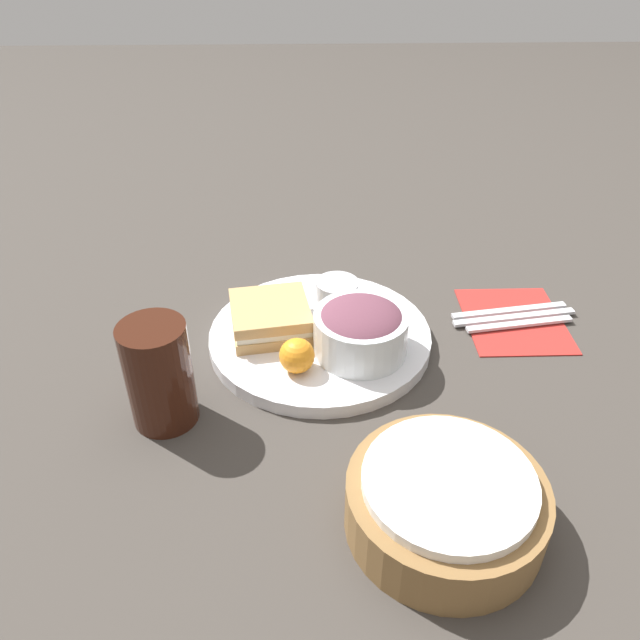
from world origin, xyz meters
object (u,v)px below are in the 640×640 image
at_px(salad_bowl, 361,328).
at_px(spoon, 519,324).
at_px(plate, 320,337).
at_px(dressing_cup, 337,292).
at_px(drink_glass, 159,374).
at_px(sandwich, 270,317).
at_px(bread_basket, 445,502).
at_px(fork, 509,311).
at_px(knife, 514,317).

distance_m(salad_bowl, spoon, 0.26).
relative_size(plate, spoon, 1.92).
distance_m(dressing_cup, drink_glass, 0.32).
relative_size(sandwich, bread_basket, 0.61).
bearing_deg(drink_glass, dressing_cup, -134.89).
distance_m(plate, fork, 0.30).
bearing_deg(knife, fork, 90.00).
relative_size(sandwich, spoon, 0.75).
height_order(plate, knife, plate).
bearing_deg(knife, spoon, -90.00).
height_order(drink_glass, spoon, drink_glass).
xyz_separation_m(sandwich, fork, (-0.36, -0.06, -0.03)).
distance_m(sandwich, bread_basket, 0.37).
distance_m(plate, spoon, 0.30).
xyz_separation_m(dressing_cup, drink_glass, (0.22, 0.22, 0.03)).
bearing_deg(plate, dressing_cup, -110.08).
relative_size(knife, spoon, 1.17).
relative_size(dressing_cup, knife, 0.34).
xyz_separation_m(sandwich, spoon, (-0.37, -0.02, -0.03)).
height_order(sandwich, salad_bowl, salad_bowl).
xyz_separation_m(sandwich, bread_basket, (-0.19, 0.32, -0.01)).
xyz_separation_m(fork, spoon, (-0.01, 0.04, 0.00)).
bearing_deg(salad_bowl, plate, -40.79).
relative_size(dressing_cup, bread_basket, 0.32).
bearing_deg(dressing_cup, knife, 173.18).
distance_m(sandwich, drink_glass, 0.20).
distance_m(sandwich, fork, 0.37).
bearing_deg(bread_basket, drink_glass, -28.18).
height_order(salad_bowl, spoon, salad_bowl).
relative_size(bread_basket, fork, 1.11).
bearing_deg(knife, sandwich, 177.22).
xyz_separation_m(plate, drink_glass, (0.20, 0.15, 0.06)).
bearing_deg(salad_bowl, sandwich, -23.35).
xyz_separation_m(fork, knife, (-0.00, 0.02, 0.00)).
bearing_deg(fork, bread_basket, -123.60).
xyz_separation_m(salad_bowl, drink_glass, (0.25, 0.10, 0.01)).
distance_m(dressing_cup, fork, 0.27).
distance_m(dressing_cup, bread_basket, 0.40).
distance_m(drink_glass, fork, 0.54).
distance_m(fork, knife, 0.02).
xyz_separation_m(plate, sandwich, (0.07, -0.01, 0.03)).
distance_m(plate, knife, 0.30).
distance_m(drink_glass, bread_basket, 0.36).
bearing_deg(fork, salad_bowl, -164.27).
distance_m(bread_basket, knife, 0.40).
height_order(dressing_cup, drink_glass, drink_glass).
bearing_deg(dressing_cup, drink_glass, 45.11).
xyz_separation_m(sandwich, knife, (-0.37, -0.04, -0.03)).
relative_size(bread_basket, knife, 1.06).
distance_m(drink_glass, spoon, 0.53).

